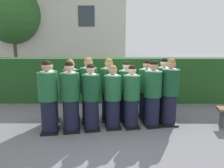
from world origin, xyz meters
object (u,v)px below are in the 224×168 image
(student_rear_row_3, at_px, (109,91))
(student_front_row_5, at_px, (153,95))
(student_rear_row_0, at_px, (50,94))
(student_rear_row_5, at_px, (146,91))
(student_front_row_3, at_px, (113,99))
(student_front_row_6, at_px, (170,94))
(student_rear_row_6, at_px, (163,90))
(student_rear_row_4, at_px, (126,92))
(student_rear_row_1, at_px, (71,93))
(student_rear_row_2, at_px, (89,92))
(student_front_row_4, at_px, (132,98))
(student_front_row_2, at_px, (91,99))
(student_front_row_1, at_px, (70,99))
(student_front_row_0, at_px, (48,99))

(student_rear_row_3, bearing_deg, student_front_row_5, -20.28)
(student_rear_row_0, bearing_deg, student_rear_row_5, 9.29)
(student_front_row_3, height_order, student_rear_row_5, student_rear_row_5)
(student_front_row_6, bearing_deg, student_front_row_3, -170.69)
(student_front_row_3, distance_m, student_front_row_6, 1.45)
(student_rear_row_6, bearing_deg, student_rear_row_4, -170.90)
(student_rear_row_1, bearing_deg, student_rear_row_4, 6.79)
(student_front_row_3, height_order, student_rear_row_2, student_rear_row_2)
(student_rear_row_4, xyz_separation_m, student_rear_row_6, (1.03, 0.16, 0.03))
(student_front_row_6, relative_size, student_rear_row_5, 1.05)
(student_rear_row_5, bearing_deg, student_rear_row_2, -169.53)
(student_front_row_3, bearing_deg, student_rear_row_6, 27.82)
(student_front_row_3, xyz_separation_m, student_front_row_4, (0.46, 0.05, -0.00))
(student_rear_row_0, height_order, student_rear_row_4, student_rear_row_0)
(student_front_row_2, relative_size, student_rear_row_4, 1.00)
(student_front_row_5, distance_m, student_rear_row_3, 1.17)
(student_front_row_4, distance_m, student_front_row_5, 0.54)
(student_rear_row_5, height_order, student_rear_row_6, student_rear_row_6)
(student_rear_row_2, bearing_deg, student_rear_row_4, 8.15)
(student_front_row_2, distance_m, student_rear_row_6, 2.07)
(student_front_row_1, xyz_separation_m, student_rear_row_1, (-0.09, 0.58, -0.00))
(student_front_row_1, relative_size, student_front_row_2, 1.04)
(student_front_row_2, xyz_separation_m, student_rear_row_0, (-1.09, 0.39, 0.01))
(student_front_row_5, bearing_deg, student_rear_row_1, 172.95)
(student_rear_row_0, xyz_separation_m, student_rear_row_2, (0.98, 0.13, 0.04))
(student_front_row_4, height_order, student_rear_row_1, student_rear_row_1)
(student_front_row_4, relative_size, student_rear_row_4, 0.97)
(student_rear_row_4, bearing_deg, student_rear_row_6, 9.10)
(student_front_row_3, height_order, student_rear_row_1, student_rear_row_1)
(student_rear_row_3, relative_size, student_rear_row_4, 1.05)
(student_front_row_5, distance_m, student_rear_row_6, 0.71)
(student_front_row_5, height_order, student_rear_row_6, student_rear_row_6)
(student_front_row_3, relative_size, student_rear_row_3, 0.93)
(student_front_row_2, height_order, student_front_row_6, student_front_row_6)
(student_front_row_1, distance_m, student_front_row_4, 1.47)
(student_front_row_1, distance_m, student_rear_row_4, 1.54)
(student_front_row_2, relative_size, student_rear_row_1, 0.97)
(student_front_row_3, height_order, student_front_row_5, student_front_row_5)
(student_rear_row_0, bearing_deg, student_rear_row_3, 9.31)
(student_front_row_0, height_order, student_rear_row_3, student_front_row_0)
(student_front_row_2, relative_size, student_rear_row_6, 0.96)
(student_front_row_1, relative_size, student_rear_row_2, 0.98)
(student_rear_row_2, bearing_deg, student_front_row_1, -121.12)
(student_front_row_2, bearing_deg, student_rear_row_6, 23.43)
(student_front_row_2, xyz_separation_m, student_front_row_6, (1.95, 0.33, 0.05))
(student_front_row_3, distance_m, student_front_row_4, 0.46)
(student_front_row_0, relative_size, student_front_row_2, 1.06)
(student_rear_row_1, bearing_deg, student_front_row_2, -40.94)
(student_front_row_6, bearing_deg, student_front_row_5, -167.76)
(student_front_row_4, bearing_deg, student_front_row_6, 10.79)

